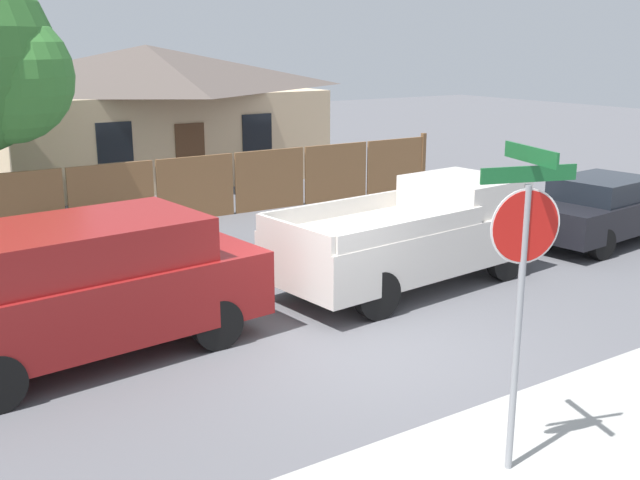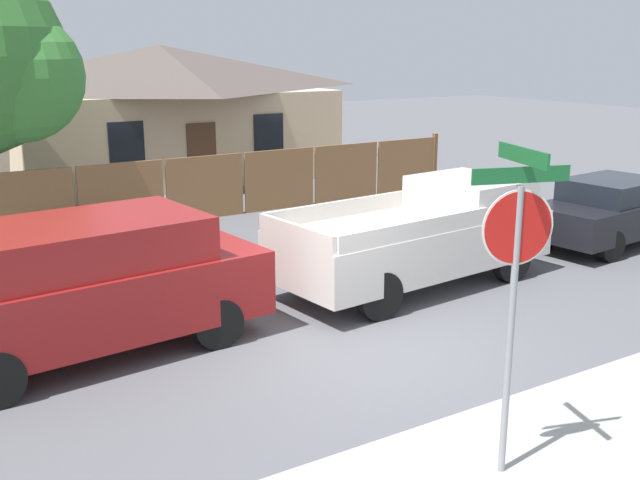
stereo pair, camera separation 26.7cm
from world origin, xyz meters
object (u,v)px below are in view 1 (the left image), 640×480
object	(u,v)px
red_suv	(82,285)
orange_pickup	(417,235)
parked_sedan	(604,209)
stop_sign	(523,256)
house	(149,110)

from	to	relation	value
red_suv	orange_pickup	size ratio (longest dim) A/B	0.94
red_suv	parked_sedan	bearing A→B (deg)	-5.61
parked_sedan	stop_sign	size ratio (longest dim) A/B	1.34
orange_pickup	parked_sedan	size ratio (longest dim) A/B	1.22
orange_pickup	stop_sign	bearing A→B (deg)	-127.20
house	parked_sedan	world-z (taller)	house
house	orange_pickup	bearing A→B (deg)	-90.72
parked_sedan	stop_sign	xyz separation A→B (m)	(-8.54, -5.22, 1.51)
stop_sign	red_suv	bearing A→B (deg)	135.24
orange_pickup	red_suv	bearing A→B (deg)	174.62
orange_pickup	stop_sign	xyz separation A→B (m)	(-3.23, -5.25, 1.35)
orange_pickup	stop_sign	size ratio (longest dim) A/B	1.63
red_suv	parked_sedan	xyz separation A→B (m)	(11.28, -0.00, -0.29)
house	parked_sedan	bearing A→B (deg)	-69.00
red_suv	stop_sign	size ratio (longest dim) A/B	1.53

